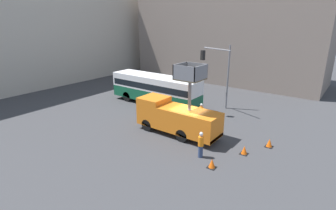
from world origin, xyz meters
The scene contains 11 objects.
ground_plane centered at (0.00, 0.00, 0.00)m, with size 120.00×120.00×0.00m, color #38383A.
building_backdrop_far centered at (0.00, 28.41, 8.30)m, with size 44.00×10.00×16.59m.
building_backdrop_side centered at (21.84, 6.88, 8.27)m, with size 10.00×28.00×16.54m.
utility_truck centered at (-0.44, 1.02, 1.54)m, with size 2.22×7.10×5.91m.
city_bus centered at (4.70, 7.45, 1.89)m, with size 2.61×10.61×3.20m.
traffic_light_pole centered at (6.93, 0.94, 4.47)m, with size 3.63×3.37×6.63m.
road_worker_near_truck centered at (-2.63, -2.54, 0.94)m, with size 0.38×0.38×1.87m.
road_worker_directing centered at (2.97, 0.65, 0.91)m, with size 0.38×0.38×1.82m.
traffic_cone_near_truck centered at (-0.41, -4.80, 0.29)m, with size 0.54×0.54×0.62m.
traffic_cone_mid_road centered at (-3.38, -3.81, 0.29)m, with size 0.55×0.55×0.63m.
traffic_cone_far_side centered at (1.76, -5.89, 0.30)m, with size 0.56×0.56×0.64m.
Camera 1 is at (-16.85, -10.34, 9.08)m, focal length 28.00 mm.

